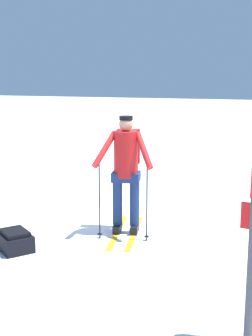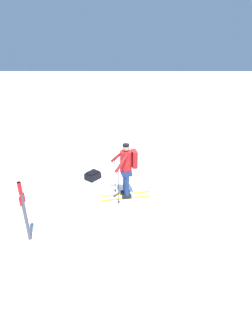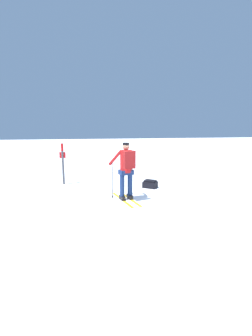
% 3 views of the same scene
% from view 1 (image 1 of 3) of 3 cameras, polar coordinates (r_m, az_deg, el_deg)
% --- Properties ---
extents(ground_plane, '(80.00, 80.00, 0.00)m').
position_cam_1_polar(ground_plane, '(7.92, -3.01, -6.50)').
color(ground_plane, white).
extents(skier, '(0.91, 1.68, 1.82)m').
position_cam_1_polar(skier, '(7.11, 0.03, 0.36)').
color(skier, gold).
rests_on(skier, ground_plane).
extents(dropped_backpack, '(0.64, 0.62, 0.29)m').
position_cam_1_polar(dropped_backpack, '(6.80, -13.35, -8.65)').
color(dropped_backpack, black).
rests_on(dropped_backpack, ground_plane).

